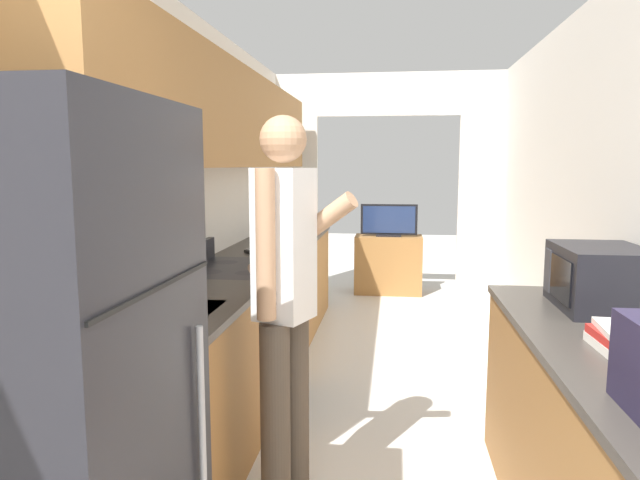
{
  "coord_description": "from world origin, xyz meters",
  "views": [
    {
      "loc": [
        0.09,
        -0.67,
        1.53
      ],
      "look_at": [
        -0.44,
        3.35,
        0.99
      ],
      "focal_mm": 32.0,
      "sensor_mm": 36.0,
      "label": 1
    }
  ],
  "objects_px": {
    "book_stack": "(631,341)",
    "television": "(389,221)",
    "refrigerator": "(39,419)",
    "microwave": "(600,278)",
    "person": "(285,302)",
    "tv_cabinet": "(388,264)",
    "range_oven": "(238,334)",
    "knife": "(250,251)"
  },
  "relations": [
    {
      "from": "person",
      "to": "tv_cabinet",
      "type": "bearing_deg",
      "value": 14.56
    },
    {
      "from": "television",
      "to": "knife",
      "type": "xyz_separation_m",
      "value": [
        -0.99,
        -2.66,
        0.02
      ]
    },
    {
      "from": "microwave",
      "to": "television",
      "type": "xyz_separation_m",
      "value": [
        -0.98,
        4.1,
        -0.15
      ]
    },
    {
      "from": "book_stack",
      "to": "television",
      "type": "distance_m",
      "value": 4.81
    },
    {
      "from": "refrigerator",
      "to": "tv_cabinet",
      "type": "bearing_deg",
      "value": 80.84
    },
    {
      "from": "range_oven",
      "to": "tv_cabinet",
      "type": "height_order",
      "value": "range_oven"
    },
    {
      "from": "television",
      "to": "knife",
      "type": "relative_size",
      "value": 2.19
    },
    {
      "from": "microwave",
      "to": "television",
      "type": "relative_size",
      "value": 0.75
    },
    {
      "from": "range_oven",
      "to": "knife",
      "type": "relative_size",
      "value": 3.37
    },
    {
      "from": "refrigerator",
      "to": "person",
      "type": "xyz_separation_m",
      "value": [
        0.48,
        1.02,
        0.09
      ]
    },
    {
      "from": "refrigerator",
      "to": "microwave",
      "type": "distance_m",
      "value": 2.28
    },
    {
      "from": "person",
      "to": "knife",
      "type": "distance_m",
      "value": 1.82
    },
    {
      "from": "tv_cabinet",
      "to": "television",
      "type": "distance_m",
      "value": 0.53
    },
    {
      "from": "range_oven",
      "to": "tv_cabinet",
      "type": "distance_m",
      "value": 3.46
    },
    {
      "from": "range_oven",
      "to": "book_stack",
      "type": "bearing_deg",
      "value": -38.37
    },
    {
      "from": "book_stack",
      "to": "television",
      "type": "bearing_deg",
      "value": 100.6
    },
    {
      "from": "tv_cabinet",
      "to": "knife",
      "type": "xyz_separation_m",
      "value": [
        -0.99,
        -2.71,
        0.55
      ]
    },
    {
      "from": "range_oven",
      "to": "tv_cabinet",
      "type": "xyz_separation_m",
      "value": [
        0.93,
        3.33,
        -0.1
      ]
    },
    {
      "from": "refrigerator",
      "to": "tv_cabinet",
      "type": "distance_m",
      "value": 5.54
    },
    {
      "from": "person",
      "to": "television",
      "type": "bearing_deg",
      "value": 14.51
    },
    {
      "from": "knife",
      "to": "person",
      "type": "bearing_deg",
      "value": -109.3
    },
    {
      "from": "refrigerator",
      "to": "television",
      "type": "distance_m",
      "value": 5.47
    },
    {
      "from": "person",
      "to": "refrigerator",
      "type": "bearing_deg",
      "value": 174.66
    },
    {
      "from": "television",
      "to": "knife",
      "type": "height_order",
      "value": "television"
    },
    {
      "from": "book_stack",
      "to": "tv_cabinet",
      "type": "xyz_separation_m",
      "value": [
        -0.88,
        4.77,
        -0.58
      ]
    },
    {
      "from": "tv_cabinet",
      "to": "microwave",
      "type": "bearing_deg",
      "value": -76.65
    },
    {
      "from": "range_oven",
      "to": "microwave",
      "type": "distance_m",
      "value": 2.15
    },
    {
      "from": "television",
      "to": "microwave",
      "type": "bearing_deg",
      "value": -76.52
    },
    {
      "from": "range_oven",
      "to": "book_stack",
      "type": "relative_size",
      "value": 3.49
    },
    {
      "from": "tv_cabinet",
      "to": "television",
      "type": "height_order",
      "value": "television"
    },
    {
      "from": "person",
      "to": "knife",
      "type": "bearing_deg",
      "value": 38.81
    },
    {
      "from": "person",
      "to": "tv_cabinet",
      "type": "distance_m",
      "value": 4.48
    },
    {
      "from": "person",
      "to": "tv_cabinet",
      "type": "relative_size",
      "value": 2.19
    },
    {
      "from": "microwave",
      "to": "person",
      "type": "bearing_deg",
      "value": -168.64
    },
    {
      "from": "book_stack",
      "to": "tv_cabinet",
      "type": "distance_m",
      "value": 4.88
    },
    {
      "from": "tv_cabinet",
      "to": "television",
      "type": "relative_size",
      "value": 1.19
    },
    {
      "from": "refrigerator",
      "to": "range_oven",
      "type": "relative_size",
      "value": 1.66
    },
    {
      "from": "person",
      "to": "knife",
      "type": "relative_size",
      "value": 5.71
    },
    {
      "from": "refrigerator",
      "to": "microwave",
      "type": "height_order",
      "value": "refrigerator"
    },
    {
      "from": "microwave",
      "to": "tv_cabinet",
      "type": "distance_m",
      "value": 4.31
    },
    {
      "from": "refrigerator",
      "to": "tv_cabinet",
      "type": "relative_size",
      "value": 2.14
    },
    {
      "from": "refrigerator",
      "to": "range_oven",
      "type": "bearing_deg",
      "value": 91.28
    }
  ]
}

